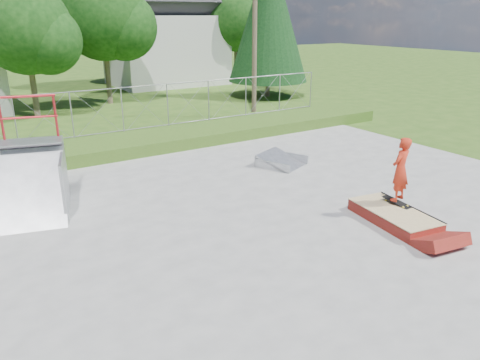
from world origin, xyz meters
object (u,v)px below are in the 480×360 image
at_px(flat_bank_ramp, 282,160).
at_px(skater, 400,172).
at_px(grind_box, 394,217).
at_px(quarter_pipe, 0,163).

relative_size(flat_bank_ramp, skater, 0.87).
xyz_separation_m(grind_box, quarter_pipe, (-8.20, 5.68, 1.31)).
distance_m(grind_box, skater, 1.15).
xyz_separation_m(grind_box, skater, (0.38, 0.26, 1.05)).
distance_m(quarter_pipe, skater, 10.15).
bearing_deg(grind_box, skater, 42.62).
bearing_deg(grind_box, flat_bank_ramp, 92.99).
relative_size(grind_box, flat_bank_ramp, 1.71).
bearing_deg(quarter_pipe, flat_bank_ramp, 12.79).
bearing_deg(quarter_pipe, grind_box, -19.59).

